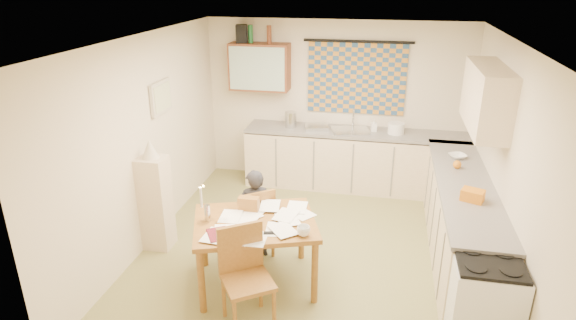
% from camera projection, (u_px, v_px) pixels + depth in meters
% --- Properties ---
extents(floor, '(4.00, 4.50, 0.02)m').
position_uv_depth(floor, '(311.00, 251.00, 5.81)').
color(floor, olive).
rests_on(floor, ground).
extents(ceiling, '(4.00, 4.50, 0.02)m').
position_uv_depth(ceiling, '(316.00, 38.00, 4.88)').
color(ceiling, white).
rests_on(ceiling, floor).
extents(wall_back, '(4.00, 0.02, 2.50)m').
position_uv_depth(wall_back, '(336.00, 103.00, 7.41)').
color(wall_back, beige).
rests_on(wall_back, floor).
extents(wall_front, '(4.00, 0.02, 2.50)m').
position_uv_depth(wall_front, '(263.00, 269.00, 3.29)').
color(wall_front, beige).
rests_on(wall_front, floor).
extents(wall_left, '(0.02, 4.50, 2.50)m').
position_uv_depth(wall_left, '(146.00, 142.00, 5.72)').
color(wall_left, beige).
rests_on(wall_left, floor).
extents(wall_right, '(0.02, 4.50, 2.50)m').
position_uv_depth(wall_right, '(505.00, 168.00, 4.97)').
color(wall_right, beige).
rests_on(wall_right, floor).
extents(window_blind, '(1.45, 0.03, 1.05)m').
position_uv_depth(window_blind, '(356.00, 79.00, 7.17)').
color(window_blind, navy).
rests_on(window_blind, wall_back).
extents(curtain_rod, '(1.60, 0.04, 0.04)m').
position_uv_depth(curtain_rod, '(358.00, 41.00, 6.95)').
color(curtain_rod, black).
rests_on(curtain_rod, wall_back).
extents(wall_cabinet, '(0.90, 0.34, 0.70)m').
position_uv_depth(wall_cabinet, '(260.00, 67.00, 7.25)').
color(wall_cabinet, '#5E2D19').
rests_on(wall_cabinet, wall_back).
extents(wall_cabinet_glass, '(0.84, 0.02, 0.64)m').
position_uv_depth(wall_cabinet_glass, '(257.00, 69.00, 7.10)').
color(wall_cabinet_glass, '#99B2A5').
rests_on(wall_cabinet_glass, wall_back).
extents(upper_cabinet_right, '(0.34, 1.30, 0.70)m').
position_uv_depth(upper_cabinet_right, '(486.00, 98.00, 5.29)').
color(upper_cabinet_right, '#CEB491').
rests_on(upper_cabinet_right, wall_right).
extents(framed_print, '(0.04, 0.50, 0.40)m').
position_uv_depth(framed_print, '(161.00, 97.00, 5.91)').
color(framed_print, beige).
rests_on(framed_print, wall_left).
extents(print_canvas, '(0.01, 0.42, 0.32)m').
position_uv_depth(print_canvas, '(163.00, 97.00, 5.91)').
color(print_canvas, white).
rests_on(print_canvas, wall_left).
extents(counter_back, '(3.30, 0.62, 0.92)m').
position_uv_depth(counter_back, '(354.00, 160.00, 7.35)').
color(counter_back, '#CEB491').
rests_on(counter_back, floor).
extents(counter_right, '(0.62, 2.95, 0.92)m').
position_uv_depth(counter_right, '(460.00, 219.00, 5.62)').
color(counter_right, '#CEB491').
rests_on(counter_right, floor).
extents(stove, '(0.57, 0.57, 0.89)m').
position_uv_depth(stove, '(483.00, 304.00, 4.19)').
color(stove, white).
rests_on(stove, floor).
extents(sink, '(0.64, 0.57, 0.10)m').
position_uv_depth(sink, '(350.00, 133.00, 7.21)').
color(sink, silver).
rests_on(sink, counter_back).
extents(tap, '(0.04, 0.04, 0.28)m').
position_uv_depth(tap, '(353.00, 118.00, 7.30)').
color(tap, silver).
rests_on(tap, counter_back).
extents(dish_rack, '(0.41, 0.37, 0.06)m').
position_uv_depth(dish_rack, '(317.00, 127.00, 7.28)').
color(dish_rack, silver).
rests_on(dish_rack, counter_back).
extents(kettle, '(0.21, 0.21, 0.24)m').
position_uv_depth(kettle, '(291.00, 119.00, 7.32)').
color(kettle, silver).
rests_on(kettle, counter_back).
extents(mixing_bowl, '(0.30, 0.30, 0.16)m').
position_uv_depth(mixing_bowl, '(396.00, 128.00, 7.04)').
color(mixing_bowl, white).
rests_on(mixing_bowl, counter_back).
extents(soap_bottle, '(0.12, 0.12, 0.18)m').
position_uv_depth(soap_bottle, '(374.00, 125.00, 7.14)').
color(soap_bottle, white).
rests_on(soap_bottle, counter_back).
extents(bowl, '(0.37, 0.37, 0.05)m').
position_uv_depth(bowl, '(458.00, 156.00, 6.13)').
color(bowl, white).
rests_on(bowl, counter_right).
extents(orange_bag, '(0.26, 0.23, 0.12)m').
position_uv_depth(orange_bag, '(473.00, 195.00, 4.99)').
color(orange_bag, orange).
rests_on(orange_bag, counter_right).
extents(fruit_orange, '(0.10, 0.10, 0.10)m').
position_uv_depth(fruit_orange, '(457.00, 165.00, 5.80)').
color(fruit_orange, orange).
rests_on(fruit_orange, counter_right).
extents(speaker, '(0.20, 0.23, 0.26)m').
position_uv_depth(speaker, '(242.00, 34.00, 7.13)').
color(speaker, black).
rests_on(speaker, wall_cabinet).
extents(bottle_green, '(0.08, 0.08, 0.26)m').
position_uv_depth(bottle_green, '(251.00, 34.00, 7.10)').
color(bottle_green, '#195926').
rests_on(bottle_green, wall_cabinet).
extents(bottle_brown, '(0.09, 0.09, 0.26)m').
position_uv_depth(bottle_brown, '(269.00, 34.00, 7.05)').
color(bottle_brown, '#5E2D19').
rests_on(bottle_brown, wall_cabinet).
extents(dining_table, '(1.48, 1.29, 0.75)m').
position_uv_depth(dining_table, '(256.00, 252.00, 5.08)').
color(dining_table, brown).
rests_on(dining_table, floor).
extents(chair_far, '(0.55, 0.55, 0.87)m').
position_uv_depth(chair_far, '(254.00, 234.00, 5.65)').
color(chair_far, brown).
rests_on(chair_far, floor).
extents(chair_near, '(0.61, 0.61, 0.97)m').
position_uv_depth(chair_near, '(248.00, 296.00, 4.52)').
color(chair_near, brown).
rests_on(chair_near, floor).
extents(person, '(0.60, 0.58, 1.09)m').
position_uv_depth(person, '(255.00, 214.00, 5.53)').
color(person, black).
rests_on(person, floor).
extents(shelf_stand, '(0.32, 0.30, 1.16)m').
position_uv_depth(shelf_stand, '(156.00, 203.00, 5.71)').
color(shelf_stand, '#CEB491').
rests_on(shelf_stand, floor).
extents(lampshade, '(0.20, 0.20, 0.22)m').
position_uv_depth(lampshade, '(150.00, 149.00, 5.45)').
color(lampshade, beige).
rests_on(lampshade, shelf_stand).
extents(letter_rack, '(0.22, 0.10, 0.16)m').
position_uv_depth(letter_rack, '(249.00, 204.00, 5.13)').
color(letter_rack, brown).
rests_on(letter_rack, dining_table).
extents(mug, '(0.25, 0.25, 0.10)m').
position_uv_depth(mug, '(303.00, 231.00, 4.66)').
color(mug, white).
rests_on(mug, dining_table).
extents(magazine, '(0.44, 0.44, 0.03)m').
position_uv_depth(magazine, '(208.00, 237.00, 4.63)').
color(magazine, maroon).
rests_on(magazine, dining_table).
extents(book, '(0.36, 0.39, 0.02)m').
position_uv_depth(book, '(217.00, 227.00, 4.82)').
color(book, orange).
rests_on(book, dining_table).
extents(orange_box, '(0.14, 0.13, 0.04)m').
position_uv_depth(orange_box, '(224.00, 235.00, 4.65)').
color(orange_box, orange).
rests_on(orange_box, dining_table).
extents(eyeglasses, '(0.14, 0.07, 0.02)m').
position_uv_depth(eyeglasses, '(270.00, 233.00, 4.70)').
color(eyeglasses, black).
rests_on(eyeglasses, dining_table).
extents(candle_holder, '(0.08, 0.08, 0.18)m').
position_uv_depth(candle_holder, '(207.00, 213.00, 4.92)').
color(candle_holder, silver).
rests_on(candle_holder, dining_table).
extents(candle, '(0.03, 0.03, 0.22)m').
position_uv_depth(candle, '(201.00, 197.00, 4.80)').
color(candle, white).
rests_on(candle, dining_table).
extents(candle_flame, '(0.02, 0.02, 0.02)m').
position_uv_depth(candle_flame, '(203.00, 186.00, 4.76)').
color(candle_flame, '#FFCC66').
rests_on(candle_flame, dining_table).
extents(papers, '(1.02, 1.06, 0.03)m').
position_uv_depth(papers, '(258.00, 223.00, 4.88)').
color(papers, white).
rests_on(papers, dining_table).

